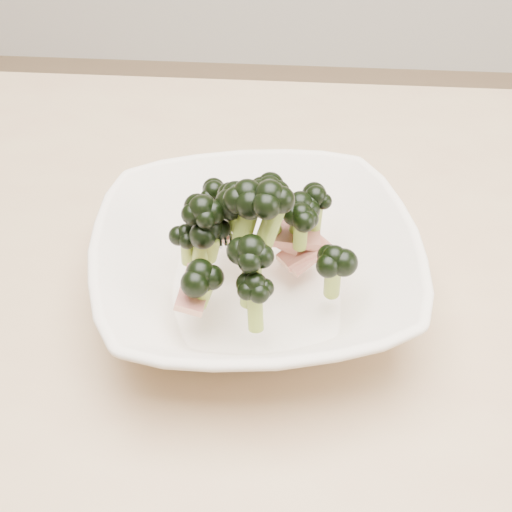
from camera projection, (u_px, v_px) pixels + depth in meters
The scene contains 2 objects.
dining_table at pixel (278, 345), 0.75m from camera, with size 1.20×0.80×0.75m.
broccoli_dish at pixel (256, 263), 0.64m from camera, with size 0.34×0.34×0.14m.
Camera 1 is at (0.01, -0.51, 1.21)m, focal length 50.00 mm.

